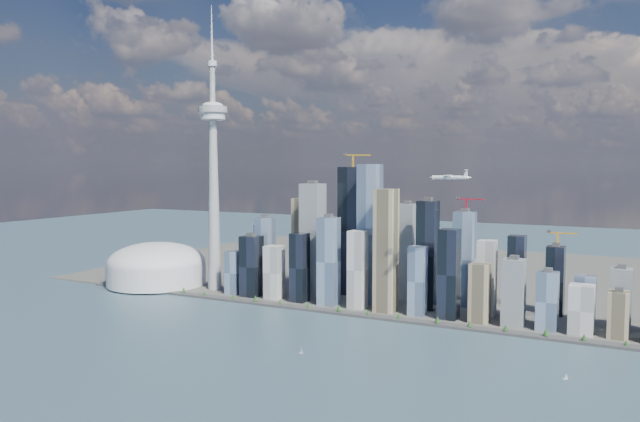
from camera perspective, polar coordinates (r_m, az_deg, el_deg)
The scene contains 10 objects.
ground at distance 845.64m, azimuth -5.78°, elevation -12.88°, with size 4000.00×4000.00×0.00m, color #324B58.
seawall at distance 1055.95m, azimuth 1.72°, elevation -9.26°, with size 1100.00×22.00×4.00m, color #383838.
land at distance 1466.94m, azimuth 9.35°, elevation -5.50°, with size 1400.00×900.00×3.00m, color #4C4C47.
shoreline_trees at distance 1054.38m, azimuth 1.72°, elevation -8.90°, with size 960.53×7.20×8.80m.
skyscraper_cluster at distance 1095.84m, azimuth 6.52°, elevation -4.46°, with size 736.00×142.00×267.53m.
needle_tower at distance 1234.46m, azimuth -9.72°, elevation 3.60°, with size 56.00×56.00×550.50m.
dome_stadium at distance 1332.39m, azimuth -14.71°, elevation -4.92°, with size 200.00×200.00×86.00m.
airplane at distance 925.71m, azimuth 11.80°, elevation 3.07°, with size 59.68×53.16×14.68m.
sailboat_west at distance 842.99m, azimuth -1.71°, elevation -12.68°, with size 7.18×3.81×10.05m.
sailboat_east at distance 800.79m, azimuth 21.56°, elevation -13.95°, with size 5.98×1.72×8.32m.
Camera 1 is at (441.54, -676.83, 249.10)m, focal length 35.00 mm.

